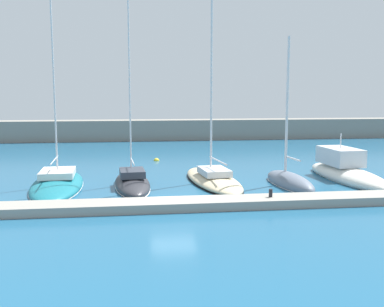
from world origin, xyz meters
name	(u,v)px	position (x,y,z in m)	size (l,w,h in m)	color
ground_plane	(174,203)	(0.00, 0.00, 0.00)	(120.00, 120.00, 0.00)	#1E567A
dock_pier	(176,204)	(0.00, -1.31, 0.24)	(29.95, 1.84, 0.48)	gray
breakwater_seawall	(150,130)	(0.00, 34.86, 1.34)	(108.00, 3.37, 2.68)	gray
sailboat_teal_second	(57,184)	(-7.18, 5.29, 0.20)	(3.81, 10.19, 18.07)	#19707F
sailboat_charcoal_third	(132,183)	(-2.31, 4.74, 0.26)	(2.80, 7.76, 12.65)	#2D2D33
sailboat_sand_fourth	(213,178)	(3.20, 5.32, 0.30)	(3.87, 9.83, 14.64)	beige
sailboat_slate_fifth	(289,182)	(8.06, 3.64, 0.28)	(2.36, 6.34, 10.26)	slate
motorboat_ivory_sixth	(345,171)	(12.83, 5.33, 0.57)	(3.23, 9.72, 3.63)	silver
mooring_buoy_yellow	(156,161)	(-0.14, 15.97, 0.00)	(0.51, 0.51, 0.51)	yellow
dock_bollard	(271,193)	(5.19, -1.31, 0.70)	(0.20, 0.20, 0.44)	black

